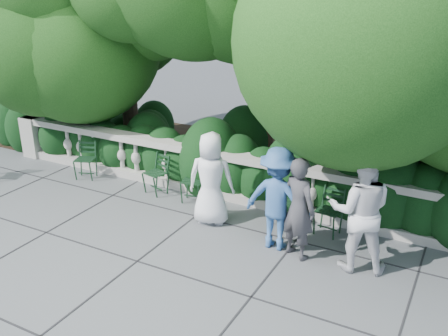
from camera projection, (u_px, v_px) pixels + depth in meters
The scene contains 12 objects.
ground at pixel (197, 241), 8.54m from camera, with size 90.00×90.00×0.00m, color #4E5155.
balustrade at pixel (243, 179), 9.84m from camera, with size 12.00×0.44×1.00m.
shrub_hedge at pixel (267, 181), 11.00m from camera, with size 15.00×2.60×1.70m, color black, non-canonical shape.
chair_a at pixel (84, 181), 11.03m from camera, with size 0.44×0.48×0.84m, color black, non-canonical shape.
chair_b at pixel (151, 195), 10.31m from camera, with size 0.44×0.48×0.84m, color black, non-canonical shape.
chair_c at pixel (280, 227), 9.02m from camera, with size 0.44×0.48×0.84m, color black, non-canonical shape.
chair_d at pixel (191, 204), 9.89m from camera, with size 0.44×0.48×0.84m, color black, non-canonical shape.
chair_e at pixel (323, 237), 8.67m from camera, with size 0.44×0.48×0.84m, color black, non-canonical shape.
person_businessman at pixel (211, 179), 8.90m from camera, with size 0.84×0.54×1.71m, color white.
person_woman_grey at pixel (299, 208), 7.81m from camera, with size 0.62×0.40×1.69m, color #3B3A3F.
person_casual_man at pixel (360, 211), 7.44m from camera, with size 0.94×0.73×1.94m, color silver.
person_older_blue at pixel (278, 199), 8.07m from camera, with size 1.13×0.65×1.74m, color #34609D.
Camera 1 is at (3.95, -6.39, 4.28)m, focal length 40.00 mm.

